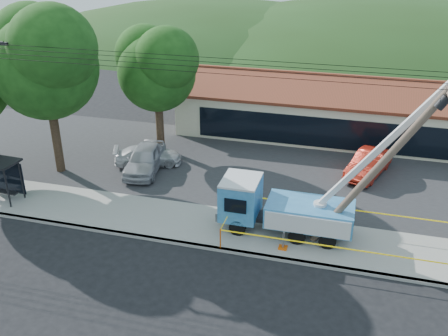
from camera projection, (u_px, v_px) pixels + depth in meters
ground at (197, 274)px, 22.76m from camera, size 120.00×120.00×0.00m
curb at (210, 248)px, 24.57m from camera, size 60.00×0.25×0.15m
sidewalk at (221, 228)px, 26.22m from camera, size 60.00×4.00×0.15m
parking_lot at (254, 167)px, 33.21m from camera, size 60.00×12.00×0.10m
strip_mall at (327, 109)px, 38.43m from camera, size 22.50×8.53×4.67m
tree_west_near at (44, 57)px, 29.47m from camera, size 7.56×6.72×10.80m
tree_lot at (156, 65)px, 33.17m from camera, size 6.30×5.60×8.94m
hill_west at (218, 39)px, 74.40m from camera, size 78.40×56.00×28.00m
hill_center at (392, 48)px, 68.33m from camera, size 89.60×64.00×32.00m
utility_truck at (283, 206)px, 25.25m from camera, size 10.60×3.62×9.05m
leaning_pole at (388, 157)px, 22.33m from camera, size 5.71×1.99×8.99m
caution_tape at (339, 231)px, 24.35m from camera, size 11.10×3.75×1.08m
car_silver at (146, 172)px, 32.61m from camera, size 2.72×5.20×1.69m
car_red at (367, 176)px, 32.06m from camera, size 3.08×4.95×1.54m
car_white at (149, 166)px, 33.48m from camera, size 4.77×3.31×1.28m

